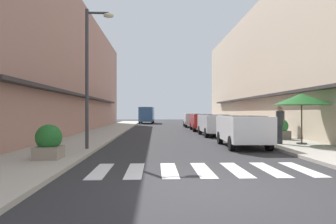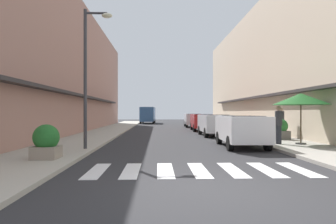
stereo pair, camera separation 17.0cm
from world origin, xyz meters
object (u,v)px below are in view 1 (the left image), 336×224
object	(u,v)px
delivery_van	(147,114)
pedestrian_walking_near	(280,124)
parked_car_near	(242,127)
parked_car_distant	(192,119)
parked_car_far	(202,120)
planter_corner	(49,142)
planter_midblock	(281,129)
street_lamp	(91,64)
parked_car_mid	(215,123)
pedestrian_walking_far	(282,121)
cafe_umbrella	(302,99)

from	to	relation	value
delivery_van	pedestrian_walking_near	bearing A→B (deg)	-76.10
parked_car_near	parked_car_distant	world-z (taller)	same
parked_car_far	planter_corner	xyz separation A→B (m)	(-7.54, -15.75, -0.26)
parked_car_near	planter_midblock	bearing A→B (deg)	41.65
parked_car_near	street_lamp	size ratio (longest dim) A/B	0.71
parked_car_near	pedestrian_walking_near	world-z (taller)	pedestrian_walking_near
street_lamp	planter_corner	world-z (taller)	street_lamp
parked_car_far	pedestrian_walking_near	size ratio (longest dim) A/B	2.33
parked_car_mid	parked_car_near	bearing A→B (deg)	-90.00
parked_car_mid	pedestrian_walking_near	size ratio (longest dim) A/B	2.25
parked_car_near	street_lamp	bearing A→B (deg)	-169.88
delivery_van	pedestrian_walking_far	size ratio (longest dim) A/B	3.01
parked_car_far	street_lamp	size ratio (longest dim) A/B	0.73
parked_car_near	delivery_van	size ratio (longest dim) A/B	0.75
parked_car_distant	pedestrian_walking_near	size ratio (longest dim) A/B	2.35
parked_car_distant	planter_midblock	bearing A→B (deg)	-79.18
parked_car_distant	street_lamp	bearing A→B (deg)	-108.90
parked_car_distant	street_lamp	distance (m)	20.95
planter_midblock	delivery_van	bearing A→B (deg)	107.39
pedestrian_walking_near	pedestrian_walking_far	xyz separation A→B (m)	(1.62, 3.47, 0.01)
street_lamp	pedestrian_walking_far	xyz separation A→B (m)	(10.22, 4.91, -2.54)
parked_car_near	street_lamp	world-z (taller)	street_lamp
planter_corner	pedestrian_walking_far	xyz separation A→B (m)	(11.02, 7.50, 0.42)
parked_car_far	planter_corner	distance (m)	17.46
parked_car_distant	cafe_umbrella	bearing A→B (deg)	-81.03
pedestrian_walking_far	parked_car_distant	bearing A→B (deg)	-175.46
parked_car_near	pedestrian_walking_near	xyz separation A→B (m)	(1.87, 0.24, 0.16)
parked_car_near	parked_car_mid	distance (m)	6.43
cafe_umbrella	planter_midblock	world-z (taller)	cafe_umbrella
parked_car_near	planter_midblock	size ratio (longest dim) A/B	3.63
parked_car_far	parked_car_distant	world-z (taller)	same
parked_car_near	parked_car_far	world-z (taller)	same
street_lamp	pedestrian_walking_near	xyz separation A→B (m)	(8.60, 1.44, -2.55)
parked_car_mid	street_lamp	size ratio (longest dim) A/B	0.70
parked_car_mid	delivery_van	distance (m)	23.43
parked_car_distant	cafe_umbrella	size ratio (longest dim) A/B	1.63
delivery_van	street_lamp	size ratio (longest dim) A/B	0.94
cafe_umbrella	planter_corner	size ratio (longest dim) A/B	2.34
parked_car_mid	pedestrian_walking_near	xyz separation A→B (m)	(1.87, -6.19, 0.16)
parked_car_near	planter_corner	size ratio (longest dim) A/B	3.67
planter_corner	planter_midblock	size ratio (longest dim) A/B	0.99
parked_car_near	parked_car_far	xyz separation A→B (m)	(0.00, 11.96, 0.00)
parked_car_mid	street_lamp	distance (m)	10.53
parked_car_far	cafe_umbrella	bearing A→B (deg)	-76.25
parked_car_far	cafe_umbrella	distance (m)	12.24
street_lamp	parked_car_mid	bearing A→B (deg)	48.62
parked_car_mid	cafe_umbrella	bearing A→B (deg)	-65.34
street_lamp	pedestrian_walking_far	bearing A→B (deg)	25.69
parked_car_distant	pedestrian_walking_far	bearing A→B (deg)	-76.68
parked_car_near	parked_car_distant	size ratio (longest dim) A/B	0.97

